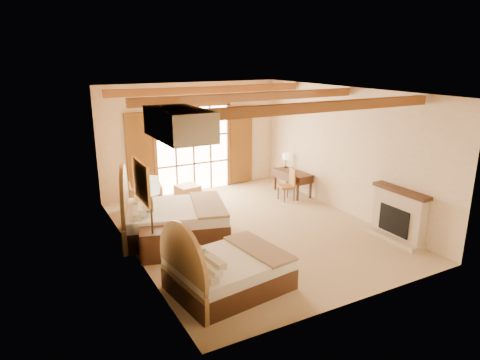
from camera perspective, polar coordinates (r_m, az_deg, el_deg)
floor at (r=10.14m, az=1.41°, el=-6.57°), size 7.00×7.00×0.00m
wall_back at (r=12.71m, az=-6.39°, el=5.62°), size 5.50×0.00×5.50m
wall_left at (r=8.65m, az=-14.57°, el=0.06°), size 0.00×7.00×7.00m
wall_right at (r=11.21m, az=13.81°, el=3.80°), size 0.00×7.00×7.00m
ceiling at (r=9.37m, az=1.55°, el=11.78°), size 7.00×7.00×0.00m
ceiling_beams at (r=9.38m, az=1.55°, el=11.04°), size 5.39×4.60×0.18m
french_doors at (r=12.73m, az=-6.23°, el=4.03°), size 3.95×0.08×2.60m
fireplace at (r=10.07m, az=20.31°, el=-4.66°), size 0.46×1.40×1.16m
painting at (r=7.92m, az=-12.98°, el=-0.19°), size 0.06×0.95×0.75m
canopy_valance at (r=6.58m, az=-8.11°, el=7.47°), size 0.70×1.40×0.45m
bed_near at (r=7.52m, az=-2.41°, el=-11.95°), size 2.10×1.68×1.27m
bed_far at (r=9.71m, az=-9.62°, el=-5.00°), size 2.70×2.26×1.49m
nightstand at (r=8.78m, az=-11.49°, el=-8.48°), size 0.64×0.64×0.62m
floor_lamp at (r=8.24m, az=-11.90°, el=-1.46°), size 0.37×0.37×1.74m
armchair at (r=11.44m, az=-12.48°, el=-2.22°), size 0.95×0.97×0.76m
ottoman at (r=12.15m, az=-6.99°, el=-1.67°), size 0.67×0.67×0.42m
desk at (r=12.63m, az=7.00°, el=-0.27°), size 0.63×1.28×0.67m
desk_chair at (r=12.09m, az=6.27°, el=-1.37°), size 0.49×0.48×0.91m
desk_lamp at (r=12.94m, az=6.16°, el=3.11°), size 0.22×0.22×0.44m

